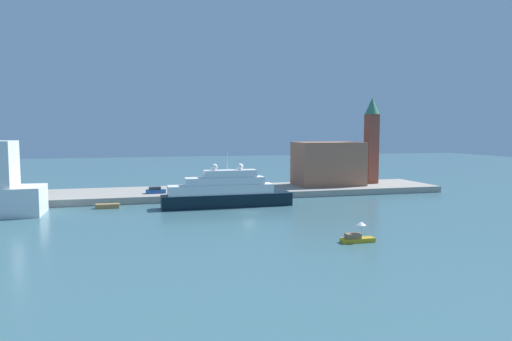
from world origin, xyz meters
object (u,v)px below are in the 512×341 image
at_px(large_yacht, 226,192).
at_px(work_barge, 108,206).
at_px(small_motorboat, 357,237).
at_px(bell_tower, 372,137).
at_px(parked_car, 155,191).
at_px(harbor_building, 328,164).
at_px(person_figure, 175,190).
at_px(mooring_bollard, 249,191).

distance_m(large_yacht, work_barge, 24.29).
distance_m(small_motorboat, bell_tower, 64.20).
bearing_deg(work_barge, parked_car, 41.28).
xyz_separation_m(harbor_building, person_figure, (-40.45, -6.16, -4.95)).
xyz_separation_m(large_yacht, person_figure, (-9.35, 12.21, -0.82)).
height_order(harbor_building, parked_car, harbor_building).
height_order(work_barge, parked_car, parked_car).
height_order(small_motorboat, bell_tower, bell_tower).
xyz_separation_m(small_motorboat, harbor_building, (18.94, 53.14, 6.42)).
distance_m(bell_tower, mooring_bollard, 40.00).
bearing_deg(harbor_building, bell_tower, 3.89).
relative_size(large_yacht, work_barge, 5.78).
bearing_deg(harbor_building, person_figure, -171.35).
relative_size(large_yacht, person_figure, 17.55).
bearing_deg(large_yacht, harbor_building, 30.57).
distance_m(work_barge, parked_car, 13.44).
relative_size(small_motorboat, mooring_bollard, 5.64).
bearing_deg(large_yacht, work_barge, 169.04).
bearing_deg(person_figure, small_motorboat, -65.41).
height_order(small_motorboat, parked_car, parked_car).
bearing_deg(mooring_bollard, bell_tower, 15.03).
xyz_separation_m(person_figure, mooring_bollard, (16.70, -2.83, -0.28)).
relative_size(small_motorboat, harbor_building, 0.28).
relative_size(bell_tower, mooring_bollard, 26.58).
distance_m(work_barge, mooring_bollard, 31.46).
height_order(large_yacht, small_motorboat, large_yacht).
relative_size(small_motorboat, parked_car, 1.10).
relative_size(work_barge, parked_car, 1.05).
relative_size(large_yacht, harbor_building, 1.57).
bearing_deg(mooring_bollard, parked_car, 169.21).
height_order(small_motorboat, mooring_bollard, small_motorboat).
bearing_deg(small_motorboat, work_barge, 132.33).
bearing_deg(small_motorboat, bell_tower, 59.39).
height_order(harbor_building, mooring_bollard, harbor_building).
relative_size(large_yacht, parked_car, 6.05).
distance_m(small_motorboat, harbor_building, 56.78).
height_order(parked_car, person_figure, person_figure).
height_order(large_yacht, parked_car, large_yacht).
bearing_deg(mooring_bollard, work_barge, -171.24).
height_order(work_barge, person_figure, person_figure).
relative_size(parked_car, mooring_bollard, 5.15).
relative_size(small_motorboat, bell_tower, 0.21).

